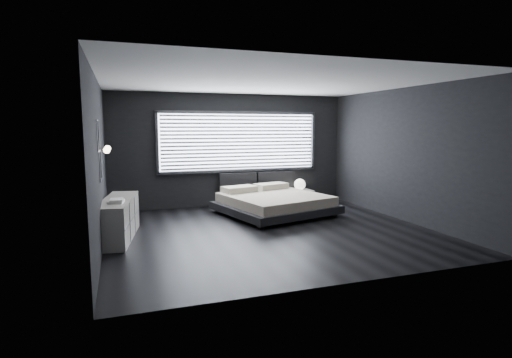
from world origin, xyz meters
name	(u,v)px	position (x,y,z in m)	size (l,w,h in m)	color
room	(271,158)	(0.00, 0.00, 1.40)	(6.04, 6.00, 2.80)	black
window	(240,142)	(0.20, 2.70, 1.61)	(4.14, 0.09, 1.52)	white
headboard	(257,182)	(0.62, 2.64, 0.57)	(1.96, 0.16, 0.52)	black
sconce_near	(106,150)	(-2.88, 0.05, 1.60)	(0.18, 0.11, 0.11)	silver
sconce_far	(107,148)	(-2.88, 0.65, 1.60)	(0.18, 0.11, 0.11)	silver
wall_art_upper	(98,136)	(-2.98, -0.55, 1.85)	(0.01, 0.48, 0.48)	#47474C
wall_art_lower	(100,166)	(-2.98, -0.30, 1.38)	(0.01, 0.48, 0.48)	#47474C
bed	(274,202)	(0.61, 1.38, 0.27)	(2.73, 2.65, 0.58)	black
nightstand	(300,197)	(1.74, 2.39, 0.17)	(0.59, 0.49, 0.35)	silver
orb_lamp	(300,184)	(1.73, 2.38, 0.49)	(0.30, 0.30, 0.30)	white
dresser	(119,219)	(-2.75, 0.41, 0.36)	(0.79, 1.84, 0.71)	silver
book_stack	(116,201)	(-2.77, 0.05, 0.74)	(0.29, 0.35, 0.07)	white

